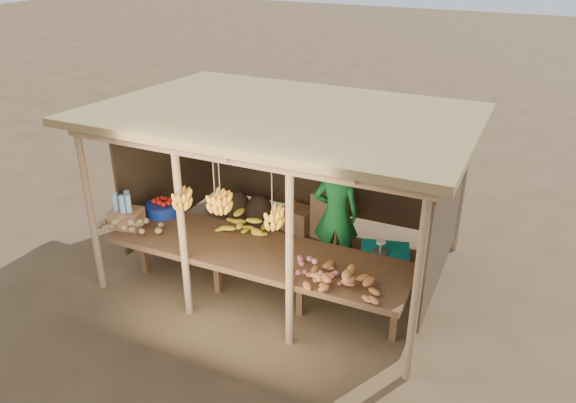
% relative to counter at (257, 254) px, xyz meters
% --- Properties ---
extents(ground, '(60.00, 60.00, 0.00)m').
position_rel_counter_xyz_m(ground, '(-0.00, 0.95, -0.74)').
color(ground, brown).
rests_on(ground, ground).
extents(stall_structure, '(4.70, 3.50, 2.43)m').
position_rel_counter_xyz_m(stall_structure, '(-0.01, 1.00, 1.18)').
color(stall_structure, tan).
rests_on(stall_structure, ground).
extents(counter, '(3.90, 1.05, 0.80)m').
position_rel_counter_xyz_m(counter, '(0.00, 0.00, 0.00)').
color(counter, brown).
rests_on(counter, ground).
extents(potato_heap, '(0.89, 0.56, 0.36)m').
position_rel_counter_xyz_m(potato_heap, '(-1.75, -0.31, 0.24)').
color(potato_heap, '#9D7C51').
rests_on(potato_heap, counter).
extents(sweet_potato_heap, '(0.99, 0.77, 0.35)m').
position_rel_counter_xyz_m(sweet_potato_heap, '(1.26, -0.31, 0.24)').
color(sweet_potato_heap, '#C26E31').
rests_on(sweet_potato_heap, counter).
extents(onion_heap, '(0.70, 0.44, 0.35)m').
position_rel_counter_xyz_m(onion_heap, '(0.90, -0.25, 0.24)').
color(onion_heap, '#B15659').
rests_on(onion_heap, counter).
extents(banana_pile, '(0.62, 0.41, 0.35)m').
position_rel_counter_xyz_m(banana_pile, '(-0.39, 0.37, 0.23)').
color(banana_pile, yellow).
rests_on(banana_pile, counter).
extents(tomato_basin, '(0.45, 0.45, 0.24)m').
position_rel_counter_xyz_m(tomato_basin, '(-1.65, 0.33, 0.16)').
color(tomato_basin, navy).
rests_on(tomato_basin, counter).
extents(bottle_box, '(0.44, 0.38, 0.50)m').
position_rel_counter_xyz_m(bottle_box, '(-1.87, -0.17, 0.25)').
color(bottle_box, '#A17048').
rests_on(bottle_box, counter).
extents(vendor, '(0.72, 0.57, 1.73)m').
position_rel_counter_xyz_m(vendor, '(0.62, 1.19, 0.13)').
color(vendor, '#1B7D30').
rests_on(vendor, ground).
extents(tarp_crate, '(0.75, 0.69, 0.76)m').
position_rel_counter_xyz_m(tarp_crate, '(1.39, 1.01, -0.43)').
color(tarp_crate, brown).
rests_on(tarp_crate, ground).
extents(carton_stack, '(1.06, 0.46, 0.76)m').
position_rel_counter_xyz_m(carton_stack, '(0.05, 2.00, -0.40)').
color(carton_stack, '#A17048').
rests_on(carton_stack, ground).
extents(burlap_sacks, '(0.88, 0.46, 0.62)m').
position_rel_counter_xyz_m(burlap_sacks, '(-1.18, 1.94, -0.47)').
color(burlap_sacks, '#463420').
rests_on(burlap_sacks, ground).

